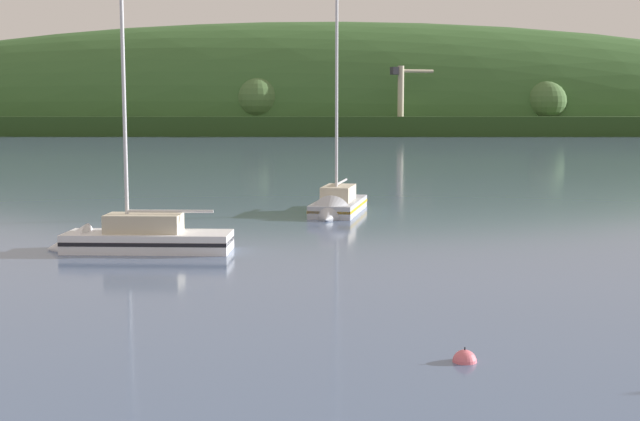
{
  "coord_description": "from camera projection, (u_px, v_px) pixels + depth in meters",
  "views": [
    {
      "loc": [
        -6.05,
        -9.47,
        7.19
      ],
      "look_at": [
        -3.24,
        34.02,
        1.99
      ],
      "focal_mm": 47.72,
      "sensor_mm": 36.0,
      "label": 1
    }
  ],
  "objects": [
    {
      "name": "dockside_crane",
      "position": [
        401.0,
        103.0,
        227.55
      ],
      "size": [
        12.06,
        4.83,
        18.68
      ],
      "rotation": [
        0.0,
        0.0,
        0.24
      ],
      "color": "#4C4C51",
      "rests_on": "ground"
    },
    {
      "name": "mooring_buoy_off_fishing_boat",
      "position": [
        465.0,
        362.0,
        24.33
      ],
      "size": [
        0.7,
        0.7,
        0.78
      ],
      "color": "#E06675",
      "rests_on": "ground"
    },
    {
      "name": "far_shoreline_hill",
      "position": [
        315.0,
        132.0,
        260.36
      ],
      "size": [
        451.64,
        98.0,
        66.96
      ],
      "rotation": [
        0.0,
        0.0,
        -0.07
      ],
      "color": "#27431B",
      "rests_on": "ground"
    },
    {
      "name": "sailboat_midwater_white",
      "position": [
        336.0,
        209.0,
        58.35
      ],
      "size": [
        5.06,
        9.8,
        16.1
      ],
      "rotation": [
        0.0,
        0.0,
        4.46
      ],
      "color": "#ADB2BC",
      "rests_on": "ground"
    },
    {
      "name": "sailboat_far_left",
      "position": [
        130.0,
        245.0,
        43.27
      ],
      "size": [
        9.67,
        3.67,
        15.34
      ],
      "rotation": [
        0.0,
        0.0,
        3.04
      ],
      "color": "white",
      "rests_on": "ground"
    }
  ]
}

